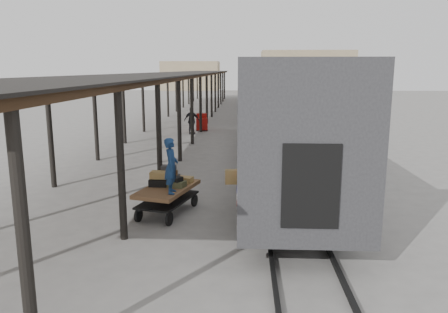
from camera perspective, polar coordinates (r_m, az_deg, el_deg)
name	(u,v)px	position (r m, az deg, el deg)	size (l,w,h in m)	color
ground	(185,215)	(13.66, -5.11, -7.60)	(160.00, 160.00, 0.00)	slate
train	(259,86)	(46.64, 4.56, 9.20)	(3.45, 76.01, 4.01)	silver
canopy	(183,74)	(37.17, -5.36, 10.66)	(4.90, 64.30, 4.15)	#422B19
rails	(258,111)	(47.01, 4.51, 6.00)	(1.54, 150.00, 0.12)	black
building_far	(306,71)	(91.60, 10.67, 10.91)	(18.00, 10.00, 8.00)	tan
building_left	(191,76)	(95.54, -4.34, 10.48)	(12.00, 8.00, 6.00)	tan
baggage_cart	(168,194)	(13.65, -7.38, -4.82)	(1.85, 2.65, 0.86)	brown
suitcase_stack	(169,178)	(13.87, -7.24, -2.80)	(1.32, 1.17, 0.58)	#313133
luggage_tug	(202,123)	(32.22, -2.93, 4.43)	(0.98, 1.44, 1.19)	#9B120E
porter	(171,166)	(12.73, -6.91, -1.21)	(0.60, 0.39, 1.63)	navy
pedestrian	(192,121)	(30.11, -4.22, 4.69)	(1.11, 0.46, 1.89)	black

